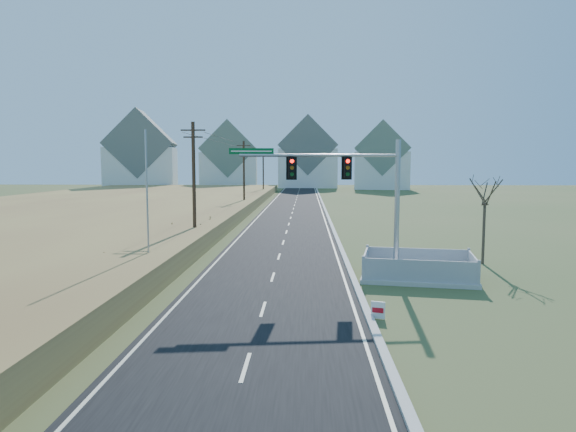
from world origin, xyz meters
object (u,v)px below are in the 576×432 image
object	(u,v)px
fence_enclosure	(418,273)
open_sign	(378,310)
flagpole	(148,219)
traffic_signal_mast	(362,193)
bare_tree	(485,189)

from	to	relation	value
fence_enclosure	open_sign	bearing A→B (deg)	-103.19
open_sign	flagpole	bearing A→B (deg)	164.33
fence_enclosure	flagpole	xyz separation A→B (m)	(-14.13, -0.07, 2.81)
open_sign	fence_enclosure	bearing A→B (deg)	84.03
flagpole	fence_enclosure	bearing A→B (deg)	0.29
fence_enclosure	open_sign	xyz separation A→B (m)	(-3.06, -7.19, 0.09)
open_sign	flagpole	xyz separation A→B (m)	(-11.07, 7.12, 2.72)
traffic_signal_mast	bare_tree	world-z (taller)	traffic_signal_mast
traffic_signal_mast	open_sign	distance (m)	8.54
traffic_signal_mast	fence_enclosure	world-z (taller)	traffic_signal_mast
flagpole	traffic_signal_mast	bearing A→B (deg)	1.97
fence_enclosure	open_sign	world-z (taller)	fence_enclosure
traffic_signal_mast	open_sign	xyz separation A→B (m)	(-0.14, -7.50, -4.07)
fence_enclosure	flagpole	distance (m)	14.40
bare_tree	traffic_signal_mast	bearing A→B (deg)	-153.54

